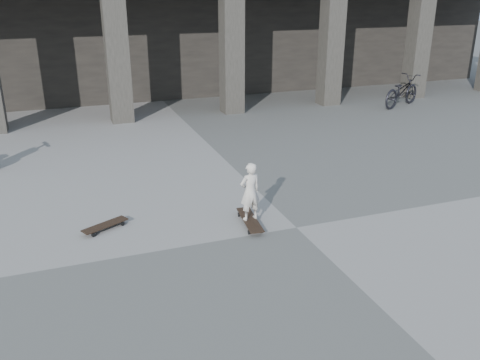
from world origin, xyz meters
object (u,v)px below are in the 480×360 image
object	(u,v)px
longboard	(250,220)
skateboard_spare	(105,226)
child	(250,192)
bicycle	(402,91)

from	to	relation	value
longboard	skateboard_spare	distance (m)	2.48
longboard	skateboard_spare	size ratio (longest dim) A/B	1.28
longboard	child	distance (m)	0.54
skateboard_spare	bicycle	bearing A→B (deg)	3.29
longboard	child	world-z (taller)	child
bicycle	child	bearing A→B (deg)	105.46
skateboard_spare	bicycle	world-z (taller)	bicycle
skateboard_spare	child	world-z (taller)	child
skateboard_spare	bicycle	distance (m)	12.33
child	bicycle	xyz separation A→B (m)	(8.23, 6.91, -0.09)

